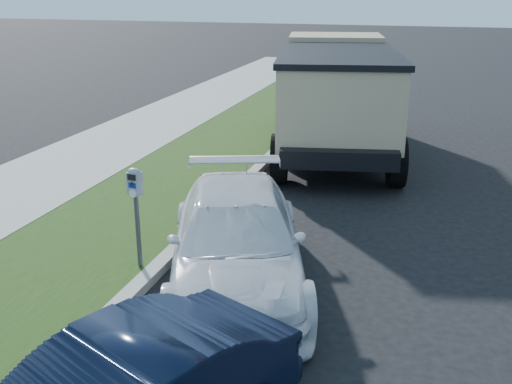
# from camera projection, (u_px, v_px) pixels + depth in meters

# --- Properties ---
(ground) EXTENTS (120.00, 120.00, 0.00)m
(ground) POSITION_uv_depth(u_px,v_px,m) (326.00, 284.00, 9.04)
(ground) COLOR black
(ground) RESTS_ON ground
(streetside) EXTENTS (6.12, 50.00, 0.15)m
(streetside) POSITION_uv_depth(u_px,v_px,m) (77.00, 200.00, 12.34)
(streetside) COLOR gray
(streetside) RESTS_ON ground
(parking_meter) EXTENTS (0.23, 0.17, 1.58)m
(parking_meter) POSITION_uv_depth(u_px,v_px,m) (136.00, 196.00, 8.93)
(parking_meter) COLOR #3F4247
(parking_meter) RESTS_ON ground
(white_wagon) EXTENTS (3.41, 5.15, 1.39)m
(white_wagon) POSITION_uv_depth(u_px,v_px,m) (237.00, 238.00, 8.93)
(white_wagon) COLOR white
(white_wagon) RESTS_ON ground
(dump_truck) EXTENTS (4.11, 7.73, 2.88)m
(dump_truck) POSITION_uv_depth(u_px,v_px,m) (336.00, 91.00, 15.79)
(dump_truck) COLOR black
(dump_truck) RESTS_ON ground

